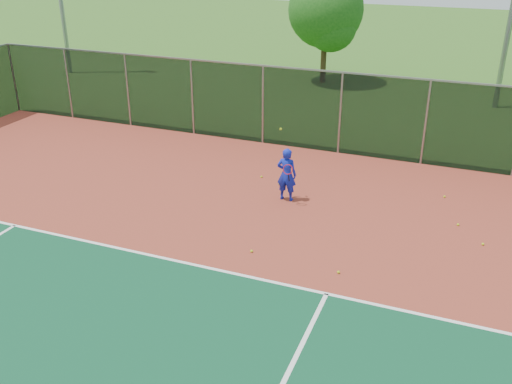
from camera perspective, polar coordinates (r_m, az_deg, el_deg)
ground at (r=11.62m, az=-6.97°, el=-15.99°), size 120.00×120.00×0.00m
court_apron at (r=13.01m, az=-2.78°, el=-10.70°), size 30.00×20.00×0.02m
fence_back at (r=21.00m, az=8.43°, el=7.87°), size 30.00×0.06×3.03m
tennis_player at (r=17.20m, az=3.08°, el=1.77°), size 0.61×0.61×2.24m
practice_ball_0 at (r=16.15m, az=21.74°, el=-4.86°), size 0.07×0.07×0.07m
practice_ball_1 at (r=18.52m, az=2.35°, el=0.81°), size 0.07×0.07×0.07m
practice_ball_2 at (r=16.94m, az=19.55°, el=-3.09°), size 0.07×0.07×0.07m
practice_ball_3 at (r=19.05m, az=0.56°, el=1.54°), size 0.07×0.07×0.07m
practice_ball_4 at (r=18.56m, az=18.33°, el=-0.44°), size 0.07×0.07×0.07m
practice_ball_5 at (r=14.00m, az=8.25°, el=-7.94°), size 0.07×0.07×0.07m
practice_ball_6 at (r=14.70m, az=-0.44°, el=-5.93°), size 0.07×0.07×0.07m
tree_back_left at (r=31.22m, az=7.13°, el=17.27°), size 3.92×3.92×5.76m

